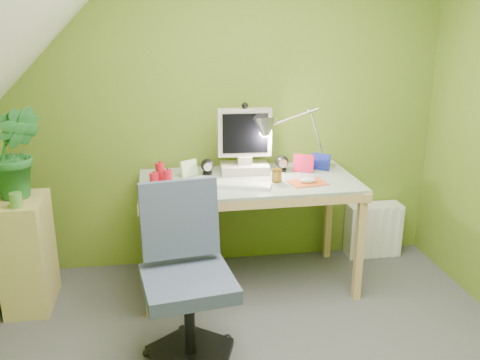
{
  "coord_description": "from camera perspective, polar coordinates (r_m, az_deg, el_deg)",
  "views": [
    {
      "loc": [
        -0.47,
        -2.1,
        1.85
      ],
      "look_at": [
        0.0,
        1.0,
        0.85
      ],
      "focal_mm": 38.0,
      "sensor_mm": 36.0,
      "label": 1
    }
  ],
  "objects": [
    {
      "name": "amber_tumbler",
      "position": [
        3.44,
        4.15,
        0.52
      ],
      "size": [
        0.08,
        0.08,
        0.09
      ],
      "primitive_type": "cylinder",
      "rotation": [
        0.0,
        0.0,
        -0.19
      ],
      "color": "#875C13",
      "rests_on": "desk"
    },
    {
      "name": "radiator",
      "position": [
        4.28,
        14.72,
        -5.41
      ],
      "size": [
        0.43,
        0.18,
        0.43
      ],
      "primitive_type": "cube",
      "rotation": [
        0.0,
        0.0,
        0.01
      ],
      "color": "white",
      "rests_on": "floor"
    },
    {
      "name": "slope_ceiling",
      "position": [
        2.17,
        -23.8,
        16.27
      ],
      "size": [
        1.1,
        3.2,
        1.1
      ],
      "primitive_type": "cube",
      "color": "white",
      "rests_on": "wall_left"
    },
    {
      "name": "keyboard",
      "position": [
        3.35,
        0.01,
        -0.53
      ],
      "size": [
        0.43,
        0.26,
        0.02
      ],
      "primitive_type": "cube",
      "rotation": [
        0.0,
        0.0,
        -0.32
      ],
      "color": "white",
      "rests_on": "desk"
    },
    {
      "name": "desk_lamp",
      "position": [
        3.68,
        7.5,
        6.14
      ],
      "size": [
        0.65,
        0.37,
        0.66
      ],
      "primitive_type": null,
      "rotation": [
        0.0,
        0.0,
        -0.18
      ],
      "color": "silver",
      "rests_on": "desk"
    },
    {
      "name": "speaker_left",
      "position": [
        3.6,
        -3.7,
        1.5
      ],
      "size": [
        0.1,
        0.1,
        0.11
      ],
      "primitive_type": null,
      "rotation": [
        0.0,
        0.0,
        0.11
      ],
      "color": "black",
      "rests_on": "desk"
    },
    {
      "name": "photo_frame_blue",
      "position": [
        3.75,
        9.04,
        2.06
      ],
      "size": [
        0.13,
        0.1,
        0.12
      ],
      "primitive_type": "cube",
      "rotation": [
        0.0,
        0.0,
        -0.61
      ],
      "color": "navy",
      "rests_on": "desk"
    },
    {
      "name": "photo_frame_red",
      "position": [
        3.68,
        7.14,
        1.87
      ],
      "size": [
        0.14,
        0.08,
        0.13
      ],
      "primitive_type": "cube",
      "rotation": [
        0.0,
        0.0,
        -0.46
      ],
      "color": "#BE1438",
      "rests_on": "desk"
    },
    {
      "name": "potted_plant",
      "position": [
        3.48,
        -23.87,
        2.86
      ],
      "size": [
        0.35,
        0.3,
        0.59
      ],
      "primitive_type": "imported",
      "rotation": [
        0.0,
        0.0,
        0.12
      ],
      "color": "#256F2D",
      "rests_on": "side_ledge"
    },
    {
      "name": "mouse",
      "position": [
        3.44,
        7.61,
        -0.03
      ],
      "size": [
        0.13,
        0.1,
        0.04
      ],
      "primitive_type": "ellipsoid",
      "rotation": [
        0.0,
        0.0,
        0.25
      ],
      "color": "white",
      "rests_on": "mousepad"
    },
    {
      "name": "side_ledge",
      "position": [
        3.65,
        -22.76,
        -7.59
      ],
      "size": [
        0.28,
        0.43,
        0.75
      ],
      "primitive_type": "cube",
      "color": "tan",
      "rests_on": "floor"
    },
    {
      "name": "speaker_right",
      "position": [
        3.68,
        4.72,
        1.88
      ],
      "size": [
        0.11,
        0.11,
        0.12
      ],
      "primitive_type": null,
      "rotation": [
        0.0,
        0.0,
        0.16
      ],
      "color": "black",
      "rests_on": "desk"
    },
    {
      "name": "wall_back",
      "position": [
        3.79,
        -1.36,
        7.79
      ],
      "size": [
        3.2,
        0.01,
        2.4
      ],
      "primitive_type": "cube",
      "color": "olive",
      "rests_on": "floor"
    },
    {
      "name": "photo_frame_green",
      "position": [
        3.57,
        -5.75,
        1.33
      ],
      "size": [
        0.12,
        0.09,
        0.11
      ],
      "primitive_type": "cube",
      "rotation": [
        0.0,
        0.0,
        0.56
      ],
      "color": "#ADD693",
      "rests_on": "desk"
    },
    {
      "name": "candle_cluster",
      "position": [
        3.44,
        -8.96,
        0.7
      ],
      "size": [
        0.18,
        0.16,
        0.13
      ],
      "primitive_type": null,
      "rotation": [
        0.0,
        0.0,
        0.09
      ],
      "color": "red",
      "rests_on": "desk"
    },
    {
      "name": "mousepad",
      "position": [
        3.44,
        7.6,
        -0.29
      ],
      "size": [
        0.27,
        0.21,
        0.01
      ],
      "primitive_type": "cube",
      "rotation": [
        0.0,
        0.0,
        0.18
      ],
      "color": "#C24F1E",
      "rests_on": "desk"
    },
    {
      "name": "green_cup",
      "position": [
        3.36,
        -23.86,
        -2.1
      ],
      "size": [
        0.09,
        0.09,
        0.09
      ],
      "primitive_type": "cylinder",
      "rotation": [
        0.0,
        0.0,
        -0.24
      ],
      "color": "#59953E",
      "rests_on": "side_ledge"
    },
    {
      "name": "monitor",
      "position": [
        3.59,
        0.52,
        5.05
      ],
      "size": [
        0.4,
        0.24,
        0.54
      ],
      "primitive_type": null,
      "rotation": [
        0.0,
        0.0,
        -0.04
      ],
      "color": "#B7B0A5",
      "rests_on": "desk"
    },
    {
      "name": "desk",
      "position": [
        3.63,
        0.94,
        -5.91
      ],
      "size": [
        1.5,
        0.77,
        0.79
      ],
      "primitive_type": null,
      "rotation": [
        0.0,
        0.0,
        0.02
      ],
      "color": "tan",
      "rests_on": "floor"
    },
    {
      "name": "task_chair",
      "position": [
        2.82,
        -5.84,
        -11.12
      ],
      "size": [
        0.62,
        0.62,
        0.99
      ],
      "primitive_type": null,
      "rotation": [
        0.0,
        0.0,
        0.15
      ],
      "color": "#3D4765",
      "rests_on": "floor"
    }
  ]
}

